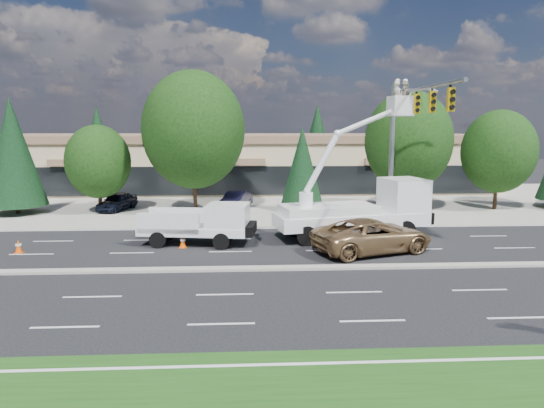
{
  "coord_description": "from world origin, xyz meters",
  "views": [
    {
      "loc": [
        0.89,
        -21.02,
        6.39
      ],
      "look_at": [
        2.16,
        3.64,
        2.4
      ],
      "focal_mm": 32.0,
      "sensor_mm": 36.0,
      "label": 1
    }
  ],
  "objects": [
    {
      "name": "tree_back_c",
      "position": [
        10.0,
        42.0,
        4.91
      ],
      "size": [
        4.65,
        4.65,
        9.16
      ],
      "color": "#332114",
      "rests_on": "ground"
    },
    {
      "name": "tree_front_g",
      "position": [
        20.0,
        15.0,
        4.46
      ],
      "size": [
        5.49,
        5.49,
        7.62
      ],
      "color": "#332114",
      "rests_on": "ground"
    },
    {
      "name": "traffic_cone_c",
      "position": [
        -0.52,
        3.94,
        0.34
      ],
      "size": [
        0.4,
        0.4,
        0.7
      ],
      "color": "#F05007",
      "rests_on": "ground"
    },
    {
      "name": "tree_back_d",
      "position": [
        22.0,
        42.0,
        4.95
      ],
      "size": [
        4.68,
        4.68,
        9.23
      ],
      "color": "#332114",
      "rests_on": "ground"
    },
    {
      "name": "strip_mall",
      "position": [
        0.0,
        29.97,
        2.83
      ],
      "size": [
        50.4,
        15.4,
        5.5
      ],
      "color": "#C7AD89",
      "rests_on": "ground"
    },
    {
      "name": "tree_front_e",
      "position": [
        5.0,
        15.0,
        3.4
      ],
      "size": [
        3.22,
        3.22,
        6.34
      ],
      "color": "#332114",
      "rests_on": "ground"
    },
    {
      "name": "bucket_truck",
      "position": [
        7.67,
        6.24,
        1.97
      ],
      "size": [
        9.12,
        4.35,
        9.01
      ],
      "rotation": [
        0.0,
        0.0,
        0.2
      ],
      "color": "white",
      "rests_on": "ground"
    },
    {
      "name": "road_median",
      "position": [
        0.0,
        0.0,
        0.06
      ],
      "size": [
        120.0,
        0.55,
        0.12
      ],
      "primitive_type": "cube",
      "color": "gray",
      "rests_on": "ground"
    },
    {
      "name": "minivan",
      "position": [
        7.25,
        2.8,
        0.86
      ],
      "size": [
        6.8,
        4.72,
        1.73
      ],
      "primitive_type": "imported",
      "rotation": [
        0.0,
        0.0,
        1.9
      ],
      "color": "olive",
      "rests_on": "ground"
    },
    {
      "name": "tree_front_d",
      "position": [
        -3.0,
        15.0,
        6.09
      ],
      "size": [
        7.5,
        7.5,
        10.4
      ],
      "color": "#332114",
      "rests_on": "ground"
    },
    {
      "name": "concrete_apron",
      "position": [
        0.0,
        20.0,
        0.01
      ],
      "size": [
        140.0,
        22.0,
        0.01
      ],
      "primitive_type": "cube",
      "color": "gray",
      "rests_on": "ground"
    },
    {
      "name": "parked_car_east",
      "position": [
        0.0,
        16.0,
        0.7
      ],
      "size": [
        2.7,
        4.51,
        1.4
      ],
      "primitive_type": "imported",
      "rotation": [
        0.0,
        0.0,
        -0.31
      ],
      "color": "black",
      "rests_on": "ground"
    },
    {
      "name": "tree_front_c",
      "position": [
        -10.0,
        15.0,
        3.8
      ],
      "size": [
        4.68,
        4.68,
        6.49
      ],
      "color": "#332114",
      "rests_on": "ground"
    },
    {
      "name": "tree_back_b",
      "position": [
        -4.0,
        42.0,
        6.28
      ],
      "size": [
        5.94,
        5.94,
        11.7
      ],
      "color": "#332114",
      "rests_on": "ground"
    },
    {
      "name": "tree_front_f",
      "position": [
        13.0,
        15.0,
        5.27
      ],
      "size": [
        6.49,
        6.49,
        9.01
      ],
      "color": "#332114",
      "rests_on": "ground"
    },
    {
      "name": "ground",
      "position": [
        0.0,
        0.0,
        0.0
      ],
      "size": [
        140.0,
        140.0,
        0.0
      ],
      "primitive_type": "plane",
      "color": "black",
      "rests_on": "ground"
    },
    {
      "name": "traffic_cone_b",
      "position": [
        -2.55,
        4.21,
        0.34
      ],
      "size": [
        0.4,
        0.4,
        0.7
      ],
      "color": "#F05007",
      "rests_on": "ground"
    },
    {
      "name": "tree_back_a",
      "position": [
        -18.0,
        42.0,
        4.78
      ],
      "size": [
        4.52,
        4.52,
        8.91
      ],
      "color": "#332114",
      "rests_on": "ground"
    },
    {
      "name": "tree_front_b",
      "position": [
        -16.0,
        15.0,
        4.53
      ],
      "size": [
        4.29,
        4.29,
        8.45
      ],
      "color": "#332114",
      "rests_on": "ground"
    },
    {
      "name": "traffic_cone_a",
      "position": [
        -10.76,
        3.54,
        0.34
      ],
      "size": [
        0.4,
        0.4,
        0.7
      ],
      "color": "#F05007",
      "rests_on": "ground"
    },
    {
      "name": "parked_car_west",
      "position": [
        -9.06,
        16.07,
        0.69
      ],
      "size": [
        2.69,
        4.33,
        1.37
      ],
      "primitive_type": "imported",
      "rotation": [
        0.0,
        0.0,
        -0.28
      ],
      "color": "black",
      "rests_on": "ground"
    },
    {
      "name": "signal_mast",
      "position": [
        10.03,
        7.04,
        6.06
      ],
      "size": [
        2.76,
        10.16,
        9.0
      ],
      "color": "gray",
      "rests_on": "ground"
    },
    {
      "name": "utility_pickup",
      "position": [
        -1.57,
        4.89,
        0.92
      ],
      "size": [
        6.08,
        2.95,
        2.24
      ],
      "rotation": [
        0.0,
        0.0,
        -0.14
      ],
      "color": "white",
      "rests_on": "ground"
    }
  ]
}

